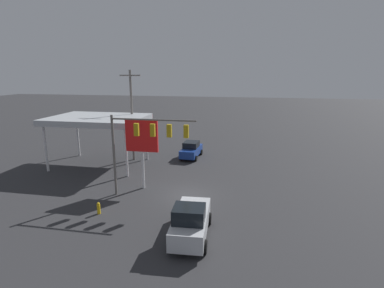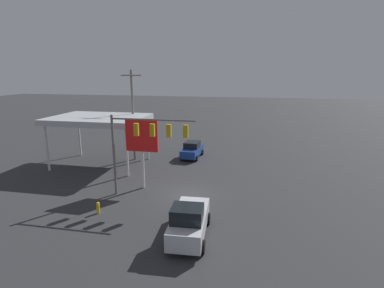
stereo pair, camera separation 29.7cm
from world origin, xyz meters
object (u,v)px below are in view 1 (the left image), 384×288
object	(u,v)px
pickup_parked	(191,221)
utility_pole	(132,114)
fire_hydrant	(99,208)
price_sign	(142,139)
traffic_signal_assembly	(146,136)
sedan_far	(191,150)

from	to	relation	value
pickup_parked	utility_pole	bearing A→B (deg)	-150.68
utility_pole	fire_hydrant	distance (m)	14.63
price_sign	traffic_signal_assembly	bearing A→B (deg)	119.57
utility_pole	price_sign	bearing A→B (deg)	116.64
sedan_far	pickup_parked	bearing A→B (deg)	14.52
traffic_signal_assembly	utility_pole	xyz separation A→B (m)	(5.08, -9.90, 0.33)
utility_pole	price_sign	distance (m)	9.18
utility_pole	fire_hydrant	xyz separation A→B (m)	(-2.58, 13.51, -4.97)
traffic_signal_assembly	price_sign	bearing A→B (deg)	-60.43
utility_pole	fire_hydrant	size ratio (longest dim) A/B	11.64
pickup_parked	price_sign	bearing A→B (deg)	-145.10
price_sign	fire_hydrant	world-z (taller)	price_sign
utility_pole	sedan_far	size ratio (longest dim) A/B	2.27
pickup_parked	traffic_signal_assembly	bearing A→B (deg)	-142.81
utility_pole	price_sign	size ratio (longest dim) A/B	1.68
traffic_signal_assembly	price_sign	size ratio (longest dim) A/B	1.14
price_sign	fire_hydrant	distance (m)	6.87
pickup_parked	sedan_far	bearing A→B (deg)	-172.28
traffic_signal_assembly	utility_pole	world-z (taller)	utility_pole
sedan_far	fire_hydrant	bearing A→B (deg)	-9.92
sedan_far	fire_hydrant	world-z (taller)	sedan_far
traffic_signal_assembly	fire_hydrant	xyz separation A→B (m)	(2.50, 3.61, -4.64)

